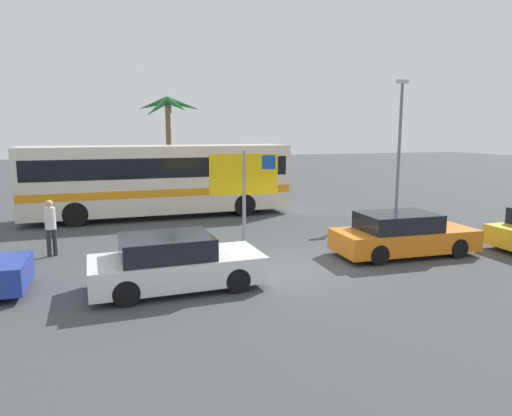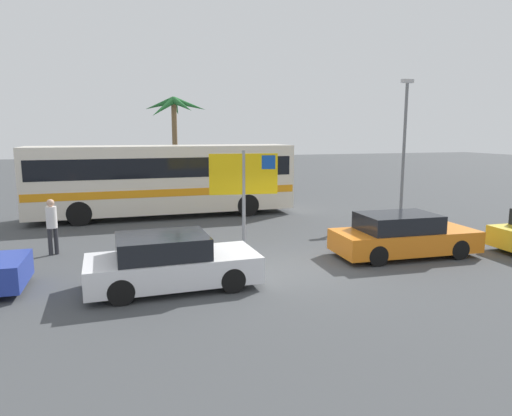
{
  "view_description": "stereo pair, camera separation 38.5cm",
  "coord_description": "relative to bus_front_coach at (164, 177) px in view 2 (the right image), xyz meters",
  "views": [
    {
      "loc": [
        -5.07,
        -11.44,
        3.77
      ],
      "look_at": [
        -0.2,
        2.58,
        1.3
      ],
      "focal_mm": 32.09,
      "sensor_mm": 36.0,
      "label": 1
    },
    {
      "loc": [
        -4.7,
        -11.56,
        3.77
      ],
      "look_at": [
        -0.2,
        2.58,
        1.3
      ],
      "focal_mm": 32.09,
      "sensor_mm": 36.0,
      "label": 2
    }
  ],
  "objects": [
    {
      "name": "car_white",
      "position": [
        -0.99,
        -9.84,
        -1.15
      ],
      "size": [
        4.14,
        1.89,
        1.32
      ],
      "rotation": [
        0.0,
        0.0,
        0.02
      ],
      "color": "silver",
      "rests_on": "ground"
    },
    {
      "name": "palm_tree_seaside",
      "position": [
        1.61,
        7.91,
        2.97
      ],
      "size": [
        3.79,
        3.81,
        5.9
      ],
      "color": "brown",
      "rests_on": "ground"
    },
    {
      "name": "lamp_post_left_side",
      "position": [
        10.57,
        -2.72,
        1.58
      ],
      "size": [
        0.56,
        0.2,
        6.1
      ],
      "color": "slate",
      "rests_on": "ground"
    },
    {
      "name": "ground",
      "position": [
        2.44,
        -9.16,
        -1.78
      ],
      "size": [
        120.0,
        120.0,
        0.0
      ],
      "primitive_type": "plane",
      "color": "#424447"
    },
    {
      "name": "car_orange",
      "position": [
        6.16,
        -9.07,
        -1.15
      ],
      "size": [
        4.45,
        1.96,
        1.32
      ],
      "rotation": [
        0.0,
        0.0,
        -0.05
      ],
      "color": "orange",
      "rests_on": "ground"
    },
    {
      "name": "bus_front_coach",
      "position": [
        0.0,
        0.0,
        0.0
      ],
      "size": [
        11.52,
        2.53,
        3.17
      ],
      "color": "silver",
      "rests_on": "ground"
    },
    {
      "name": "ferry_sign",
      "position": [
        1.81,
        -6.79,
        0.54
      ],
      "size": [
        2.19,
        0.35,
        3.2
      ],
      "rotation": [
        0.0,
        0.0,
        -0.13
      ],
      "color": "gray",
      "rests_on": "ground"
    },
    {
      "name": "pedestrian_by_bus",
      "position": [
        -4.07,
        -5.66,
        -0.75
      ],
      "size": [
        0.32,
        0.32,
        1.74
      ],
      "rotation": [
        0.0,
        0.0,
        5.12
      ],
      "color": "#2D2D33",
      "rests_on": "ground"
    }
  ]
}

